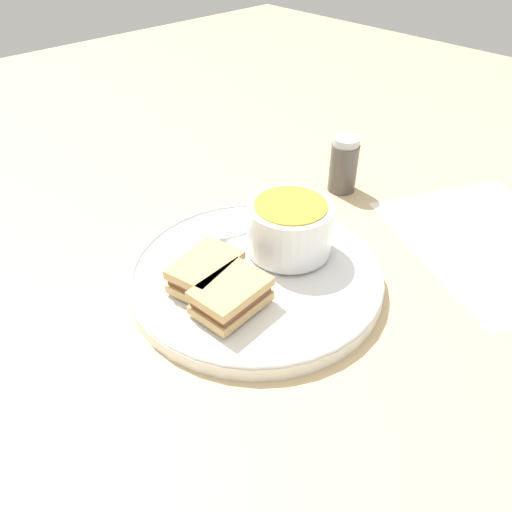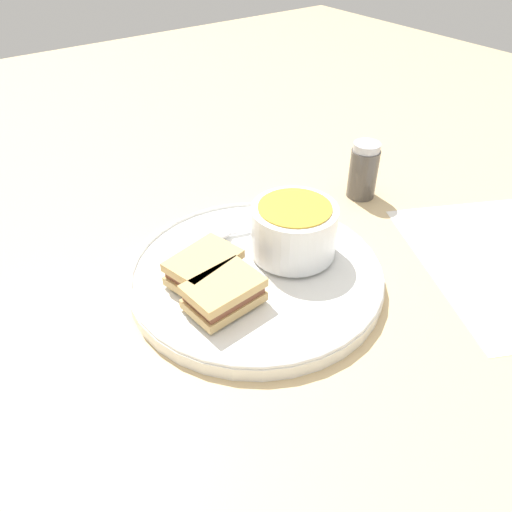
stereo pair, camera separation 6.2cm
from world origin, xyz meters
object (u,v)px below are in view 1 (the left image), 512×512
at_px(sandwich_half_far, 231,295).
at_px(spoon, 217,236).
at_px(sandwich_half_near, 206,271).
at_px(salt_shaker, 344,165).
at_px(soup_bowl, 291,227).

bearing_deg(sandwich_half_far, spoon, -122.87).
relative_size(sandwich_half_near, salt_shaker, 1.05).
xyz_separation_m(soup_bowl, sandwich_half_far, (0.13, 0.03, -0.02)).
bearing_deg(soup_bowl, sandwich_half_far, 12.91).
relative_size(soup_bowl, salt_shaker, 1.21).
distance_m(soup_bowl, sandwich_half_far, 0.13).
bearing_deg(soup_bowl, spoon, -57.86).
xyz_separation_m(sandwich_half_far, salt_shaker, (-0.33, -0.10, 0.01)).
bearing_deg(sandwich_half_far, sandwich_half_near, -96.58).
height_order(soup_bowl, sandwich_half_near, soup_bowl).
bearing_deg(sandwich_half_far, salt_shaker, -162.48).
height_order(spoon, salt_shaker, salt_shaker).
relative_size(sandwich_half_far, salt_shaker, 0.98).
distance_m(spoon, sandwich_half_far, 0.14).
relative_size(soup_bowl, spoon, 1.03).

